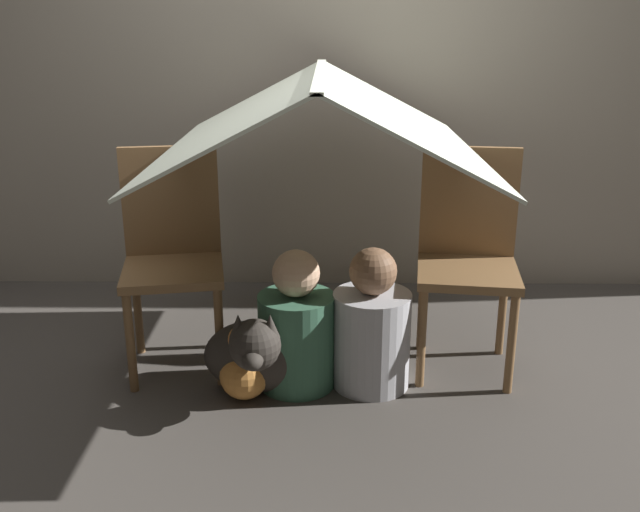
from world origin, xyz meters
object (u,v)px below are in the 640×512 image
object	(u,v)px
person_second	(372,330)
chair_right	(468,251)
person_front	(297,331)
chair_left	(173,250)
dog	(259,353)

from	to	relation	value
person_second	chair_right	bearing A→B (deg)	27.36
chair_right	person_front	bearing A→B (deg)	-155.86
chair_left	dog	distance (m)	0.59
chair_right	person_second	distance (m)	0.53
chair_left	person_second	bearing A→B (deg)	-24.02
chair_left	chair_right	bearing A→B (deg)	-9.79
dog	person_front	bearing A→B (deg)	31.97
chair_left	person_second	distance (m)	0.90
chair_right	person_front	xyz separation A→B (m)	(-0.71, -0.22, -0.27)
chair_left	chair_right	world-z (taller)	same
dog	chair_right	bearing A→B (deg)	19.67
chair_left	dog	size ratio (longest dim) A/B	2.07
person_front	person_second	world-z (taller)	person_second
chair_right	person_second	xyz separation A→B (m)	(-0.41, -0.21, -0.27)
chair_left	person_front	size ratio (longest dim) A/B	1.60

